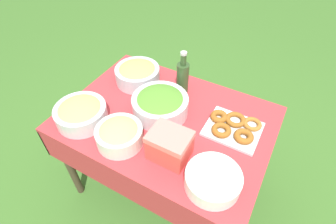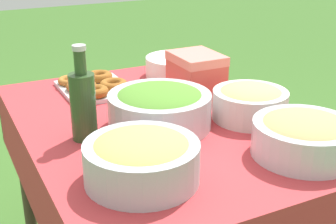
% 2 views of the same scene
% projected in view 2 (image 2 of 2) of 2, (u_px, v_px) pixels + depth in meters
% --- Properties ---
extents(picnic_table, '(1.22, 0.88, 0.74)m').
position_uv_depth(picnic_table, '(159.00, 147.00, 1.61)').
color(picnic_table, '#B73338').
rests_on(picnic_table, ground_plane).
extents(salad_bowl, '(0.33, 0.33, 0.13)m').
position_uv_depth(salad_bowl, '(160.00, 107.00, 1.49)').
color(salad_bowl, silver).
rests_on(salad_bowl, picnic_table).
extents(pasta_bowl, '(0.25, 0.25, 0.12)m').
position_uv_depth(pasta_bowl, '(250.00, 101.00, 1.56)').
color(pasta_bowl, silver).
rests_on(pasta_bowl, picnic_table).
extents(donut_platter, '(0.31, 0.28, 0.05)m').
position_uv_depth(donut_platter, '(94.00, 86.00, 1.83)').
color(donut_platter, silver).
rests_on(donut_platter, picnic_table).
extents(plate_stack, '(0.26, 0.26, 0.08)m').
position_uv_depth(plate_stack, '(176.00, 67.00, 2.01)').
color(plate_stack, white).
rests_on(plate_stack, picnic_table).
extents(olive_oil_bottle, '(0.08, 0.08, 0.29)m').
position_uv_depth(olive_oil_bottle, '(83.00, 103.00, 1.39)').
color(olive_oil_bottle, '#2D4723').
rests_on(olive_oil_bottle, picnic_table).
extents(bread_bowl, '(0.30, 0.30, 0.12)m').
position_uv_depth(bread_bowl, '(305.00, 135.00, 1.31)').
color(bread_bowl, silver).
rests_on(bread_bowl, picnic_table).
extents(fruit_bowl, '(0.30, 0.30, 0.13)m').
position_uv_depth(fruit_bowl, '(142.00, 158.00, 1.18)').
color(fruit_bowl, '#B2B7BC').
rests_on(fruit_bowl, picnic_table).
extents(cooler_box, '(0.20, 0.16, 0.17)m').
position_uv_depth(cooler_box, '(196.00, 75.00, 1.76)').
color(cooler_box, '#E04C42').
rests_on(cooler_box, picnic_table).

